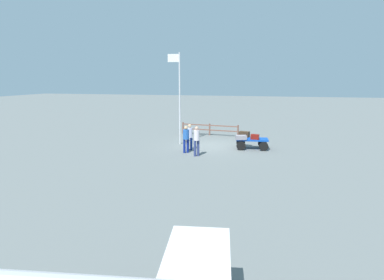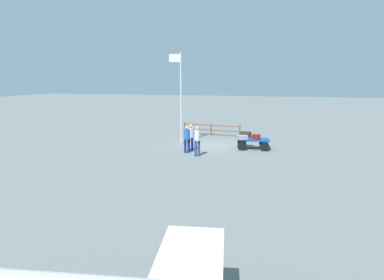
{
  "view_description": "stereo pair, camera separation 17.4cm",
  "coord_description": "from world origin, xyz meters",
  "px_view_note": "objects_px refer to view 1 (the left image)",
  "views": [
    {
      "loc": [
        -3.52,
        19.66,
        4.28
      ],
      "look_at": [
        -0.18,
        6.0,
        1.53
      ],
      "focal_mm": 29.43,
      "sensor_mm": 36.0,
      "label": 1
    },
    {
      "loc": [
        -3.69,
        19.62,
        4.28
      ],
      "look_at": [
        -0.18,
        6.0,
        1.53
      ],
      "focal_mm": 29.43,
      "sensor_mm": 36.0,
      "label": 2
    }
  ],
  "objects_px": {
    "suitcase_olive": "(241,137)",
    "worker_lead": "(197,139)",
    "suitcase_tan": "(255,137)",
    "luggage_cart": "(252,142)",
    "suitcase_grey": "(244,134)",
    "flagpole": "(179,93)",
    "worker_supervisor": "(186,137)",
    "worker_trailing": "(190,135)"
  },
  "relations": [
    {
      "from": "suitcase_olive",
      "to": "worker_lead",
      "type": "distance_m",
      "value": 3.15
    },
    {
      "from": "suitcase_tan",
      "to": "luggage_cart",
      "type": "bearing_deg",
      "value": -50.3
    },
    {
      "from": "suitcase_grey",
      "to": "worker_lead",
      "type": "bearing_deg",
      "value": 51.68
    },
    {
      "from": "luggage_cart",
      "to": "suitcase_tan",
      "type": "relative_size",
      "value": 3.88
    },
    {
      "from": "luggage_cart",
      "to": "suitcase_olive",
      "type": "distance_m",
      "value": 0.83
    },
    {
      "from": "suitcase_tan",
      "to": "flagpole",
      "type": "bearing_deg",
      "value": -6.96
    },
    {
      "from": "suitcase_olive",
      "to": "worker_lead",
      "type": "height_order",
      "value": "worker_lead"
    },
    {
      "from": "suitcase_grey",
      "to": "luggage_cart",
      "type": "bearing_deg",
      "value": 139.81
    },
    {
      "from": "suitcase_grey",
      "to": "flagpole",
      "type": "bearing_deg",
      "value": 0.63
    },
    {
      "from": "suitcase_tan",
      "to": "suitcase_olive",
      "type": "bearing_deg",
      "value": 14.41
    },
    {
      "from": "suitcase_tan",
      "to": "worker_lead",
      "type": "bearing_deg",
      "value": 37.64
    },
    {
      "from": "suitcase_tan",
      "to": "worker_supervisor",
      "type": "distance_m",
      "value": 4.25
    },
    {
      "from": "worker_supervisor",
      "to": "flagpole",
      "type": "relative_size",
      "value": 0.27
    },
    {
      "from": "luggage_cart",
      "to": "suitcase_olive",
      "type": "bearing_deg",
      "value": 35.63
    },
    {
      "from": "suitcase_grey",
      "to": "worker_supervisor",
      "type": "xyz_separation_m",
      "value": [
        3.18,
        2.4,
        0.11
      ]
    },
    {
      "from": "luggage_cart",
      "to": "worker_trailing",
      "type": "relative_size",
      "value": 1.27
    },
    {
      "from": "suitcase_olive",
      "to": "flagpole",
      "type": "bearing_deg",
      "value": -11.14
    },
    {
      "from": "luggage_cart",
      "to": "flagpole",
      "type": "xyz_separation_m",
      "value": [
        4.77,
        -0.37,
        2.89
      ]
    },
    {
      "from": "luggage_cart",
      "to": "suitcase_grey",
      "type": "height_order",
      "value": "suitcase_grey"
    },
    {
      "from": "worker_trailing",
      "to": "suitcase_olive",
      "type": "bearing_deg",
      "value": -165.45
    },
    {
      "from": "suitcase_grey",
      "to": "worker_trailing",
      "type": "distance_m",
      "value": 3.56
    },
    {
      "from": "suitcase_olive",
      "to": "worker_supervisor",
      "type": "xyz_separation_m",
      "value": [
        3.05,
        1.54,
        0.16
      ]
    },
    {
      "from": "suitcase_tan",
      "to": "flagpole",
      "type": "relative_size",
      "value": 0.09
    },
    {
      "from": "suitcase_olive",
      "to": "worker_trailing",
      "type": "relative_size",
      "value": 0.46
    },
    {
      "from": "suitcase_tan",
      "to": "suitcase_olive",
      "type": "height_order",
      "value": "suitcase_tan"
    },
    {
      "from": "suitcase_tan",
      "to": "worker_lead",
      "type": "distance_m",
      "value": 3.9
    },
    {
      "from": "worker_trailing",
      "to": "worker_supervisor",
      "type": "relative_size",
      "value": 1.0
    },
    {
      "from": "suitcase_olive",
      "to": "worker_supervisor",
      "type": "relative_size",
      "value": 0.46
    },
    {
      "from": "suitcase_grey",
      "to": "worker_supervisor",
      "type": "height_order",
      "value": "worker_supervisor"
    },
    {
      "from": "suitcase_tan",
      "to": "suitcase_grey",
      "type": "xyz_separation_m",
      "value": [
        0.69,
        -0.65,
        0.02
      ]
    },
    {
      "from": "suitcase_olive",
      "to": "worker_supervisor",
      "type": "bearing_deg",
      "value": 26.74
    },
    {
      "from": "flagpole",
      "to": "worker_supervisor",
      "type": "bearing_deg",
      "value": 115.03
    },
    {
      "from": "worker_lead",
      "to": "worker_trailing",
      "type": "height_order",
      "value": "worker_lead"
    },
    {
      "from": "worker_supervisor",
      "to": "flagpole",
      "type": "height_order",
      "value": "flagpole"
    },
    {
      "from": "suitcase_tan",
      "to": "worker_supervisor",
      "type": "height_order",
      "value": "worker_supervisor"
    },
    {
      "from": "suitcase_grey",
      "to": "suitcase_olive",
      "type": "relative_size",
      "value": 0.96
    },
    {
      "from": "worker_supervisor",
      "to": "flagpole",
      "type": "xyz_separation_m",
      "value": [
        1.1,
        -2.35,
        2.42
      ]
    },
    {
      "from": "worker_trailing",
      "to": "worker_lead",
      "type": "bearing_deg",
      "value": 118.43
    },
    {
      "from": "suitcase_olive",
      "to": "worker_trailing",
      "type": "height_order",
      "value": "worker_trailing"
    },
    {
      "from": "luggage_cart",
      "to": "flagpole",
      "type": "height_order",
      "value": "flagpole"
    },
    {
      "from": "suitcase_tan",
      "to": "suitcase_grey",
      "type": "bearing_deg",
      "value": -43.44
    },
    {
      "from": "luggage_cart",
      "to": "worker_supervisor",
      "type": "relative_size",
      "value": 1.28
    }
  ]
}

